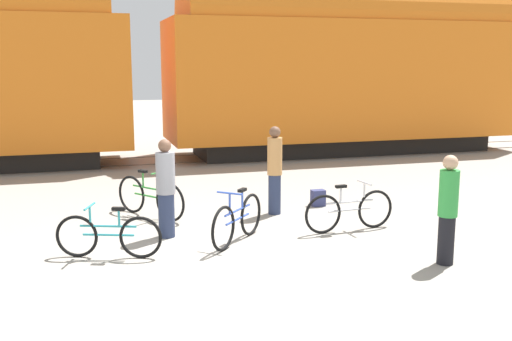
{
  "coord_description": "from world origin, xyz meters",
  "views": [
    {
      "loc": [
        -2.0,
        -8.35,
        2.96
      ],
      "look_at": [
        0.9,
        1.52,
        1.1
      ],
      "focal_mm": 42.0,
      "sensor_mm": 36.0,
      "label": 1
    }
  ],
  "objects_px": {
    "person_in_tan": "(275,169)",
    "backpack": "(318,198)",
    "bicycle_silver": "(350,210)",
    "person_in_grey": "(166,188)",
    "bicycle_teal": "(108,235)",
    "bicycle_green": "(150,197)",
    "person_in_green": "(448,209)",
    "bicycle_blue": "(238,220)",
    "freight_train": "(148,61)"
  },
  "relations": [
    {
      "from": "freight_train",
      "to": "person_in_green",
      "type": "distance_m",
      "value": 11.48
    },
    {
      "from": "freight_train",
      "to": "person_in_tan",
      "type": "bearing_deg",
      "value": -77.51
    },
    {
      "from": "freight_train",
      "to": "backpack",
      "type": "xyz_separation_m",
      "value": [
        2.69,
        -6.9,
        -2.83
      ]
    },
    {
      "from": "bicycle_silver",
      "to": "bicycle_green",
      "type": "relative_size",
      "value": 1.15
    },
    {
      "from": "bicycle_teal",
      "to": "person_in_tan",
      "type": "xyz_separation_m",
      "value": [
        3.29,
        1.87,
        0.54
      ]
    },
    {
      "from": "bicycle_blue",
      "to": "bicycle_silver",
      "type": "bearing_deg",
      "value": 3.44
    },
    {
      "from": "freight_train",
      "to": "person_in_green",
      "type": "bearing_deg",
      "value": -73.96
    },
    {
      "from": "backpack",
      "to": "bicycle_teal",
      "type": "bearing_deg",
      "value": -152.9
    },
    {
      "from": "bicycle_silver",
      "to": "person_in_grey",
      "type": "xyz_separation_m",
      "value": [
        -3.18,
        0.54,
        0.48
      ]
    },
    {
      "from": "bicycle_green",
      "to": "person_in_green",
      "type": "bearing_deg",
      "value": -45.86
    },
    {
      "from": "person_in_tan",
      "to": "person_in_grey",
      "type": "xyz_separation_m",
      "value": [
        -2.27,
        -0.99,
        -0.04
      ]
    },
    {
      "from": "person_in_tan",
      "to": "person_in_grey",
      "type": "distance_m",
      "value": 2.48
    },
    {
      "from": "person_in_grey",
      "to": "backpack",
      "type": "xyz_separation_m",
      "value": [
        3.35,
        1.36,
        -0.69
      ]
    },
    {
      "from": "person_in_tan",
      "to": "person_in_green",
      "type": "bearing_deg",
      "value": 79.63
    },
    {
      "from": "bicycle_blue",
      "to": "person_in_green",
      "type": "distance_m",
      "value": 3.34
    },
    {
      "from": "bicycle_teal",
      "to": "bicycle_blue",
      "type": "height_order",
      "value": "bicycle_blue"
    },
    {
      "from": "bicycle_blue",
      "to": "person_in_grey",
      "type": "bearing_deg",
      "value": 148.45
    },
    {
      "from": "bicycle_teal",
      "to": "backpack",
      "type": "height_order",
      "value": "bicycle_teal"
    },
    {
      "from": "bicycle_silver",
      "to": "person_in_grey",
      "type": "distance_m",
      "value": 3.26
    },
    {
      "from": "bicycle_teal",
      "to": "person_in_grey",
      "type": "distance_m",
      "value": 1.43
    },
    {
      "from": "freight_train",
      "to": "person_in_grey",
      "type": "height_order",
      "value": "freight_train"
    },
    {
      "from": "bicycle_blue",
      "to": "backpack",
      "type": "height_order",
      "value": "bicycle_blue"
    },
    {
      "from": "bicycle_blue",
      "to": "person_in_grey",
      "type": "height_order",
      "value": "person_in_grey"
    },
    {
      "from": "freight_train",
      "to": "bicycle_teal",
      "type": "distance_m",
      "value": 9.65
    },
    {
      "from": "bicycle_blue",
      "to": "person_in_grey",
      "type": "xyz_separation_m",
      "value": [
        -1.09,
        0.67,
        0.47
      ]
    },
    {
      "from": "person_in_grey",
      "to": "backpack",
      "type": "bearing_deg",
      "value": -49.38
    },
    {
      "from": "bicycle_silver",
      "to": "person_in_grey",
      "type": "height_order",
      "value": "person_in_grey"
    },
    {
      "from": "person_in_grey",
      "to": "bicycle_teal",
      "type": "bearing_deg",
      "value": 149.39
    },
    {
      "from": "freight_train",
      "to": "person_in_grey",
      "type": "bearing_deg",
      "value": -94.6
    },
    {
      "from": "backpack",
      "to": "freight_train",
      "type": "bearing_deg",
      "value": 111.3
    },
    {
      "from": "person_in_green",
      "to": "backpack",
      "type": "relative_size",
      "value": 4.83
    },
    {
      "from": "backpack",
      "to": "bicycle_green",
      "type": "bearing_deg",
      "value": 178.79
    },
    {
      "from": "bicycle_teal",
      "to": "person_in_green",
      "type": "height_order",
      "value": "person_in_green"
    },
    {
      "from": "bicycle_teal",
      "to": "bicycle_green",
      "type": "distance_m",
      "value": 2.48
    },
    {
      "from": "freight_train",
      "to": "bicycle_teal",
      "type": "bearing_deg",
      "value": -100.41
    },
    {
      "from": "bicycle_teal",
      "to": "bicycle_silver",
      "type": "relative_size",
      "value": 0.9
    },
    {
      "from": "person_in_green",
      "to": "backpack",
      "type": "xyz_separation_m",
      "value": [
        -0.43,
        3.94,
        -0.67
      ]
    },
    {
      "from": "bicycle_blue",
      "to": "person_in_tan",
      "type": "xyz_separation_m",
      "value": [
        1.19,
        1.66,
        0.51
      ]
    },
    {
      "from": "bicycle_teal",
      "to": "person_in_tan",
      "type": "distance_m",
      "value": 3.82
    },
    {
      "from": "person_in_tan",
      "to": "backpack",
      "type": "xyz_separation_m",
      "value": [
        1.08,
        0.37,
        -0.72
      ]
    },
    {
      "from": "person_in_tan",
      "to": "person_in_green",
      "type": "height_order",
      "value": "person_in_tan"
    },
    {
      "from": "bicycle_green",
      "to": "person_in_green",
      "type": "xyz_separation_m",
      "value": [
        3.89,
        -4.01,
        0.45
      ]
    },
    {
      "from": "bicycle_teal",
      "to": "person_in_green",
      "type": "relative_size",
      "value": 0.96
    },
    {
      "from": "bicycle_blue",
      "to": "bicycle_green",
      "type": "xyz_separation_m",
      "value": [
        -1.2,
        2.1,
        0.01
      ]
    },
    {
      "from": "bicycle_silver",
      "to": "person_in_green",
      "type": "relative_size",
      "value": 1.07
    },
    {
      "from": "person_in_tan",
      "to": "backpack",
      "type": "distance_m",
      "value": 1.35
    },
    {
      "from": "person_in_green",
      "to": "freight_train",
      "type": "bearing_deg",
      "value": 149.05
    },
    {
      "from": "bicycle_green",
      "to": "backpack",
      "type": "bearing_deg",
      "value": -1.21
    },
    {
      "from": "backpack",
      "to": "bicycle_blue",
      "type": "bearing_deg",
      "value": -138.22
    },
    {
      "from": "person_in_tan",
      "to": "backpack",
      "type": "bearing_deg",
      "value": 165.54
    }
  ]
}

